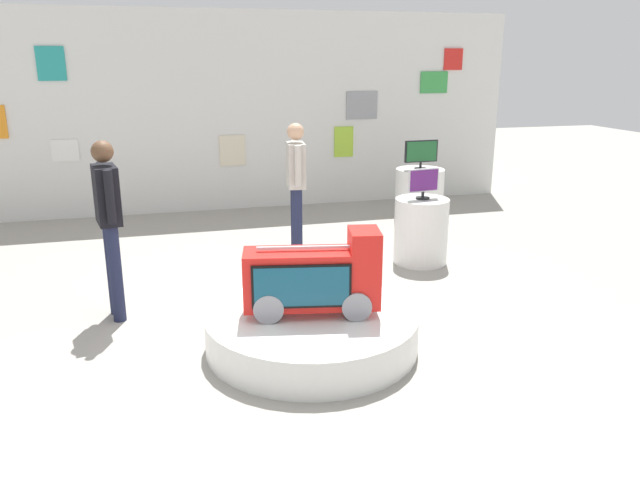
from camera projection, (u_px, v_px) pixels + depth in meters
ground_plane at (274, 339)px, 5.50m from camera, size 30.00×30.00×0.00m
back_wall_display at (212, 113)px, 9.80m from camera, size 10.18×0.13×3.15m
main_display_pedestal at (312, 330)px, 5.31m from camera, size 1.83×1.83×0.32m
novelty_firetruck_tv at (314, 280)px, 5.18m from camera, size 1.19×0.59×0.73m
display_pedestal_left_rear at (419, 195)px, 9.46m from camera, size 0.74×0.74×0.80m
tv_on_left_rear at (421, 153)px, 9.27m from camera, size 0.53×0.18×0.44m
display_pedestal_center_rear at (421, 231)px, 7.47m from camera, size 0.65×0.65×0.80m
tv_on_center_rear at (423, 182)px, 7.30m from camera, size 0.40×0.17×0.37m
shopper_browsing_near_truck at (296, 182)px, 7.34m from camera, size 0.24×0.56×1.69m
shopper_browsing_rear at (109, 216)px, 5.70m from camera, size 0.27×0.55×1.71m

